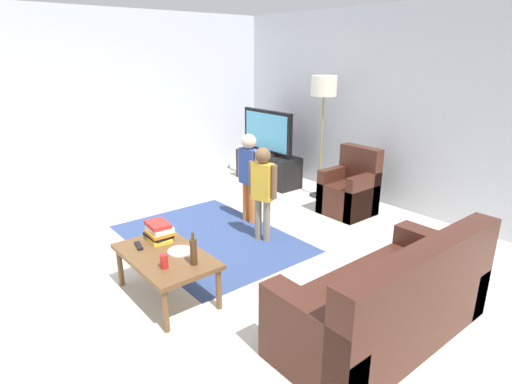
% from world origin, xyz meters
% --- Properties ---
extents(ground, '(7.80, 7.80, 0.00)m').
position_xyz_m(ground, '(0.00, 0.00, 0.00)').
color(ground, beige).
extents(wall_back, '(6.00, 0.12, 2.70)m').
position_xyz_m(wall_back, '(0.00, 3.00, 1.35)').
color(wall_back, silver).
rests_on(wall_back, ground).
extents(wall_left, '(0.12, 6.00, 2.70)m').
position_xyz_m(wall_left, '(-3.00, 0.00, 1.35)').
color(wall_left, silver).
rests_on(wall_left, ground).
extents(area_rug, '(2.20, 1.60, 0.01)m').
position_xyz_m(area_rug, '(-0.50, 0.31, 0.00)').
color(area_rug, '#33477A').
rests_on(area_rug, ground).
extents(tv_stand, '(1.20, 0.44, 0.50)m').
position_xyz_m(tv_stand, '(-1.78, 2.30, 0.24)').
color(tv_stand, black).
rests_on(tv_stand, ground).
extents(tv, '(1.10, 0.28, 0.71)m').
position_xyz_m(tv, '(-1.78, 2.28, 0.85)').
color(tv, black).
rests_on(tv, tv_stand).
extents(couch, '(0.80, 1.80, 0.86)m').
position_xyz_m(couch, '(1.90, 0.38, 0.29)').
color(couch, '#472319').
rests_on(couch, ground).
extents(armchair, '(0.60, 0.60, 0.90)m').
position_xyz_m(armchair, '(-0.01, 2.26, 0.30)').
color(armchair, '#472319').
rests_on(armchair, ground).
extents(floor_lamp, '(0.36, 0.36, 1.78)m').
position_xyz_m(floor_lamp, '(-0.76, 2.45, 1.54)').
color(floor_lamp, '#262626').
rests_on(floor_lamp, ground).
extents(child_near_tv, '(0.38, 0.19, 1.15)m').
position_xyz_m(child_near_tv, '(-0.63, 1.00, 0.69)').
color(child_near_tv, orange).
rests_on(child_near_tv, ground).
extents(child_center, '(0.36, 0.19, 1.10)m').
position_xyz_m(child_center, '(-0.09, 0.77, 0.66)').
color(child_center, gray).
rests_on(child_center, ground).
extents(coffee_table, '(1.00, 0.60, 0.42)m').
position_xyz_m(coffee_table, '(0.29, -0.66, 0.37)').
color(coffee_table, brown).
rests_on(coffee_table, ground).
extents(book_stack, '(0.29, 0.24, 0.17)m').
position_xyz_m(book_stack, '(-0.01, -0.56, 0.50)').
color(book_stack, yellow).
rests_on(book_stack, coffee_table).
extents(bottle, '(0.06, 0.06, 0.29)m').
position_xyz_m(bottle, '(0.61, -0.56, 0.54)').
color(bottle, '#4C3319').
rests_on(bottle, coffee_table).
extents(tv_remote, '(0.18, 0.08, 0.02)m').
position_xyz_m(tv_remote, '(0.01, -0.78, 0.43)').
color(tv_remote, black).
rests_on(tv_remote, coffee_table).
extents(soda_can, '(0.07, 0.07, 0.12)m').
position_xyz_m(soda_can, '(0.51, -0.78, 0.48)').
color(soda_can, red).
rests_on(soda_can, coffee_table).
extents(plate, '(0.22, 0.22, 0.02)m').
position_xyz_m(plate, '(0.34, -0.54, 0.43)').
color(plate, white).
rests_on(plate, coffee_table).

